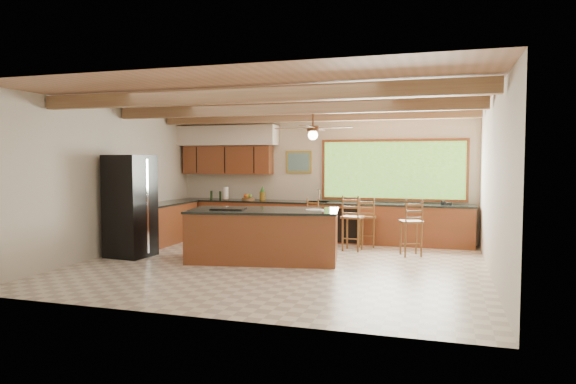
% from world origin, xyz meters
% --- Properties ---
extents(ground, '(7.20, 7.20, 0.00)m').
position_xyz_m(ground, '(0.00, 0.00, 0.00)').
color(ground, beige).
rests_on(ground, ground).
extents(room_shell, '(7.27, 6.54, 3.02)m').
position_xyz_m(room_shell, '(-0.17, 0.65, 2.21)').
color(room_shell, beige).
rests_on(room_shell, ground).
extents(counter_run, '(7.12, 3.10, 1.27)m').
position_xyz_m(counter_run, '(-0.82, 2.52, 0.46)').
color(counter_run, brown).
rests_on(counter_run, ground).
extents(island, '(2.97, 1.77, 0.99)m').
position_xyz_m(island, '(-0.40, 0.30, 0.49)').
color(island, brown).
rests_on(island, ground).
extents(refrigerator, '(0.85, 0.83, 2.00)m').
position_xyz_m(refrigerator, '(-3.05, -0.08, 1.00)').
color(refrigerator, black).
rests_on(refrigerator, ground).
extents(bar_stool_a, '(0.47, 0.47, 1.04)m').
position_xyz_m(bar_stool_a, '(0.10, 2.39, 0.61)').
color(bar_stool_a, brown).
rests_on(bar_stool_a, ground).
extents(bar_stool_b, '(0.41, 0.41, 1.08)m').
position_xyz_m(bar_stool_b, '(1.24, 2.39, 0.64)').
color(bar_stool_b, brown).
rests_on(bar_stool_b, ground).
extents(bar_stool_c, '(0.46, 0.46, 1.17)m').
position_xyz_m(bar_stool_c, '(1.02, 1.79, 0.69)').
color(bar_stool_c, brown).
rests_on(bar_stool_c, ground).
extents(bar_stool_d, '(0.52, 0.52, 1.13)m').
position_xyz_m(bar_stool_d, '(2.23, 1.54, 0.67)').
color(bar_stool_d, brown).
rests_on(bar_stool_d, ground).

